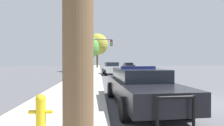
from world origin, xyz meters
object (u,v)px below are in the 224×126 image
(fire_hydrant, at_px, (41,110))
(car_background_midblock, at_px, (111,68))
(traffic_light, at_px, (96,48))
(car_background_oncoming, at_px, (128,66))
(police_car, at_px, (140,85))
(tree_sidewalk_far, at_px, (97,44))
(tree_sidewalk_mid, at_px, (87,48))

(fire_hydrant, height_order, car_background_midblock, car_background_midblock)
(traffic_light, height_order, car_background_midblock, traffic_light)
(fire_hydrant, bearing_deg, traffic_light, 87.36)
(fire_hydrant, height_order, car_background_oncoming, car_background_oncoming)
(police_car, height_order, traffic_light, traffic_light)
(fire_hydrant, xyz_separation_m, tree_sidewalk_far, (1.00, 36.22, 4.94))
(car_background_midblock, bearing_deg, car_background_oncoming, 67.32)
(traffic_light, distance_m, car_background_oncoming, 11.23)
(car_background_oncoming, bearing_deg, police_car, 80.88)
(tree_sidewalk_mid, bearing_deg, tree_sidewalk_far, 82.71)
(car_background_midblock, bearing_deg, police_car, -93.76)
(fire_hydrant, height_order, tree_sidewalk_far, tree_sidewalk_far)
(traffic_light, bearing_deg, car_background_midblock, -62.25)
(police_car, xyz_separation_m, tree_sidewalk_mid, (-3.37, 21.79, 3.09))
(traffic_light, bearing_deg, fire_hydrant, -92.64)
(fire_hydrant, relative_size, car_background_midblock, 0.20)
(police_car, xyz_separation_m, traffic_light, (-1.87, 18.42, 2.78))
(police_car, height_order, tree_sidewalk_far, tree_sidewalk_far)
(fire_hydrant, distance_m, traffic_light, 21.10)
(fire_hydrant, distance_m, car_background_oncoming, 30.65)
(fire_hydrant, height_order, traffic_light, traffic_light)
(police_car, relative_size, car_background_midblock, 1.35)
(fire_hydrant, xyz_separation_m, car_background_oncoming, (7.16, 29.81, 0.18))
(police_car, height_order, tree_sidewalk_mid, tree_sidewalk_mid)
(fire_hydrant, relative_size, tree_sidewalk_far, 0.10)
(car_background_oncoming, bearing_deg, tree_sidewalk_mid, 35.75)
(traffic_light, distance_m, car_background_midblock, 4.89)
(car_background_midblock, distance_m, tree_sidewalk_mid, 8.31)
(car_background_oncoming, height_order, car_background_midblock, car_background_midblock)
(fire_hydrant, distance_m, tree_sidewalk_mid, 24.47)
(car_background_midblock, xyz_separation_m, tree_sidewalk_mid, (-3.38, 6.96, 3.03))
(tree_sidewalk_mid, bearing_deg, police_car, -81.22)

